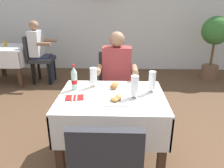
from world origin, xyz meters
TOP-DOWN VIEW (x-y plane):
  - ground_plane at (0.00, 0.00)m, footprint 11.00×11.00m
  - back_wall at (0.00, 3.53)m, footprint 11.00×0.12m
  - main_dining_table at (-0.12, 0.07)m, footprint 1.03×0.82m
  - chair_far_diner_seat at (-0.12, 0.88)m, footprint 0.44×0.50m
  - seated_diner_far at (-0.08, 0.77)m, footprint 0.50×0.46m
  - plate_near_camera at (-0.07, -0.05)m, footprint 0.24×0.24m
  - plate_far_diner at (-0.08, 0.26)m, footprint 0.24×0.24m
  - beer_glass_left at (0.10, 0.02)m, footprint 0.07×0.07m
  - beer_glass_middle at (-0.32, 0.30)m, footprint 0.07×0.07m
  - beer_glass_right at (0.28, 0.17)m, footprint 0.07×0.07m
  - cola_bottle_primary at (-0.50, 0.21)m, footprint 0.06×0.06m
  - napkin_cutlery_set at (-0.46, 0.00)m, footprint 0.19×0.20m
  - background_dining_table at (-2.33, 2.45)m, footprint 0.81×0.80m
  - background_chair_right at (-1.71, 2.45)m, footprint 0.50×0.44m
  - background_patron at (-1.67, 2.45)m, footprint 0.46×0.50m
  - background_table_tumbler at (-2.40, 2.54)m, footprint 0.06×0.06m
  - potted_plant_corner at (1.95, 2.80)m, footprint 0.58×0.58m

SIDE VIEW (x-z plane):
  - ground_plane at x=0.00m, z-range 0.00..0.00m
  - background_dining_table at x=-2.33m, z-range 0.18..0.92m
  - chair_far_diner_seat at x=-0.12m, z-range 0.07..1.04m
  - background_chair_right at x=-1.71m, z-range 0.07..1.04m
  - main_dining_table at x=-0.12m, z-range 0.19..0.94m
  - seated_diner_far at x=-0.08m, z-range 0.08..1.34m
  - background_patron at x=-1.67m, z-range 0.08..1.34m
  - napkin_cutlery_set at x=-0.46m, z-range 0.74..0.76m
  - plate_near_camera at x=-0.07m, z-range 0.74..0.78m
  - plate_far_diner at x=-0.08m, z-range 0.73..0.80m
  - background_table_tumbler at x=-2.40m, z-range 0.74..0.85m
  - beer_glass_middle at x=-0.32m, z-range 0.75..0.96m
  - beer_glass_right at x=0.28m, z-range 0.74..0.96m
  - beer_glass_left at x=0.10m, z-range 0.74..0.97m
  - cola_bottle_primary at x=-0.50m, z-range 0.73..0.99m
  - potted_plant_corner at x=1.95m, z-range 0.24..1.57m
  - back_wall at x=0.00m, z-range 0.00..2.76m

